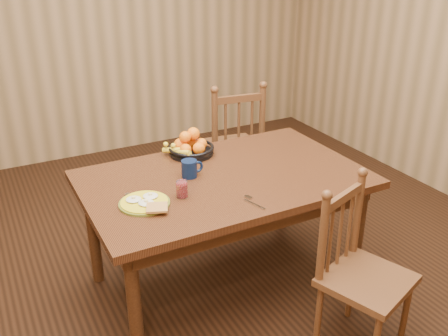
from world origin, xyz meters
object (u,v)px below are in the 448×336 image
fruit_bowl (190,147)px  chair_far (231,147)px  dining_table (224,189)px  coffee_mug (190,168)px  chair_near (361,274)px  breakfast_plate (145,203)px

fruit_bowl → chair_far: bearing=42.2°
dining_table → coffee_mug: (-0.18, 0.08, 0.14)m
chair_far → coffee_mug: bearing=56.8°
chair_far → coffee_mug: chair_far is taller
fruit_bowl → coffee_mug: bearing=-114.4°
chair_near → breakfast_plate: chair_near is taller
dining_table → fruit_bowl: size_ratio=4.94×
chair_far → breakfast_plate: bearing=51.8°
coffee_mug → fruit_bowl: fruit_bowl is taller
chair_near → fruit_bowl: fruit_bowl is taller
dining_table → chair_near: (0.38, -0.78, -0.22)m
coffee_mug → fruit_bowl: (0.14, 0.30, 0.00)m
breakfast_plate → coffee_mug: size_ratio=2.27×
coffee_mug → fruit_bowl: bearing=65.6°
dining_table → chair_near: chair_near is taller
coffee_mug → chair_far: bearing=49.1°
breakfast_plate → fruit_bowl: size_ratio=0.94×
fruit_bowl → breakfast_plate: bearing=-133.8°
coffee_mug → fruit_bowl: 0.33m
chair_far → chair_near: bearing=92.0°
dining_table → breakfast_plate: size_ratio=5.28×
dining_table → coffee_mug: coffee_mug is taller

